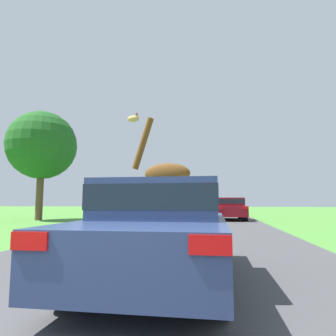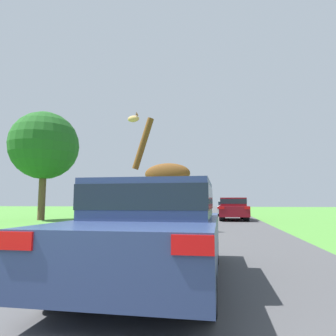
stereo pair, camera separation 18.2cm
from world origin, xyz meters
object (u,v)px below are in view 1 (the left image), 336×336
(tree_centre_back, at_px, (42,146))
(car_lead_maroon, at_px, (162,227))
(car_rear_follower, at_px, (155,212))
(giraffe_near_road, at_px, (163,176))
(car_queue_right, at_px, (231,208))
(car_far_ahead, at_px, (225,208))
(car_queue_left, at_px, (165,208))
(car_verge_right, at_px, (176,207))

(tree_centre_back, bearing_deg, car_lead_maroon, -51.97)
(tree_centre_back, bearing_deg, car_rear_follower, -17.77)
(car_rear_follower, bearing_deg, tree_centre_back, 162.23)
(giraffe_near_road, distance_m, car_queue_right, 9.65)
(car_far_ahead, xyz_separation_m, tree_centre_back, (-12.90, -8.73, 4.51))
(car_queue_right, xyz_separation_m, car_far_ahead, (-0.26, 6.30, -0.10))
(giraffe_near_road, height_order, car_queue_left, giraffe_near_road)
(car_lead_maroon, relative_size, car_far_ahead, 1.15)
(car_queue_left, distance_m, car_verge_right, 6.24)
(car_queue_left, bearing_deg, tree_centre_back, -152.14)
(car_queue_right, bearing_deg, car_verge_right, 121.48)
(car_queue_right, xyz_separation_m, tree_centre_back, (-13.16, -2.43, 4.41))
(car_lead_maroon, bearing_deg, car_verge_right, 96.95)
(car_far_ahead, distance_m, car_verge_right, 5.05)
(car_queue_right, bearing_deg, car_rear_follower, -129.91)
(car_rear_follower, bearing_deg, car_verge_right, 92.53)
(car_far_ahead, bearing_deg, car_verge_right, 158.90)
(tree_centre_back, bearing_deg, car_queue_left, 27.86)
(giraffe_near_road, bearing_deg, car_queue_right, -13.50)
(car_verge_right, bearing_deg, car_far_ahead, -21.10)
(car_verge_right, xyz_separation_m, car_rear_follower, (0.59, -13.36, -0.04))
(car_lead_maroon, distance_m, car_verge_right, 25.09)
(car_verge_right, bearing_deg, car_lead_maroon, -83.05)
(car_lead_maroon, height_order, car_far_ahead, car_lead_maroon)
(car_lead_maroon, xyz_separation_m, car_far_ahead, (1.68, 23.09, -0.11))
(car_queue_right, relative_size, car_verge_right, 1.11)
(tree_centre_back, bearing_deg, giraffe_near_road, -33.39)
(tree_centre_back, bearing_deg, car_verge_right, 52.18)
(giraffe_near_road, height_order, car_verge_right, giraffe_near_road)
(giraffe_near_road, relative_size, car_lead_maroon, 1.15)
(giraffe_near_road, xyz_separation_m, car_queue_right, (3.28, 8.94, -1.54))
(car_far_ahead, height_order, car_verge_right, car_verge_right)
(giraffe_near_road, bearing_deg, car_rear_follower, 23.24)
(car_lead_maroon, bearing_deg, car_queue_right, 83.41)
(car_verge_right, bearing_deg, giraffe_near_road, -84.34)
(car_far_ahead, relative_size, car_verge_right, 0.96)
(car_lead_maroon, height_order, car_queue_left, car_lead_maroon)
(car_far_ahead, bearing_deg, car_lead_maroon, -94.16)
(car_lead_maroon, relative_size, car_queue_right, 0.99)
(car_verge_right, bearing_deg, car_rear_follower, -87.47)
(car_queue_left, relative_size, tree_centre_back, 0.55)
(giraffe_near_road, height_order, car_queue_right, giraffe_near_road)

